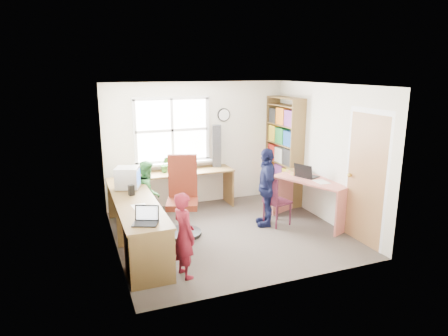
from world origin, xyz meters
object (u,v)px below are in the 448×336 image
Objects in this scene: wooden_chair at (275,199)px; person_red at (184,235)px; bookshelf at (284,153)px; laptop_left at (146,219)px; potted_plant at (165,164)px; l_desk at (153,224)px; crt_monitor at (128,178)px; person_navy at (266,187)px; cd_tower at (217,146)px; right_desk at (313,191)px; swivel_chair at (183,201)px; laptop_right at (306,174)px; person_green at (148,192)px.

person_red is at bearing -163.47° from wooden_chair.
bookshelf reaches higher than laptop_left.
bookshelf is 6.90× the size of potted_plant.
laptop_left is at bearing -108.58° from potted_plant.
crt_monitor is (-0.20, 0.93, 0.47)m from l_desk.
potted_plant is (0.80, 2.39, 0.10)m from laptop_left.
person_navy reaches higher than potted_plant.
cd_tower is at bearing 164.97° from bookshelf.
potted_plant reaches higher than wooden_chair.
wooden_chair is at bearing -41.84° from potted_plant.
crt_monitor reaches higher than l_desk.
swivel_chair is (-2.25, 0.33, -0.01)m from right_desk.
laptop_left is (-0.81, -1.23, 0.25)m from swivel_chair.
cd_tower is at bearing 94.78° from wooden_chair.
person_navy is (-0.82, 0.17, 0.11)m from right_desk.
person_red is (-1.91, -1.13, 0.10)m from wooden_chair.
l_desk is at bearing 163.34° from right_desk.
right_desk is at bearing -79.90° from person_red.
wooden_chair is 2.85× the size of potted_plant.
wooden_chair is 1.71m from cd_tower.
laptop_left is (-0.00, -1.58, -0.13)m from crt_monitor.
wooden_chair is at bearing 72.11° from laptop_right.
crt_monitor is 0.98× the size of laptop_right.
cd_tower is at bearing 69.25° from swivel_chair.
cd_tower is at bearing 47.74° from l_desk.
right_desk is at bearing 96.38° from person_navy.
crt_monitor is 1.59m from laptop_left.
person_green is at bearing -9.26° from person_red.
crt_monitor is 1.46× the size of potted_plant.
cd_tower is (-1.30, 0.35, 0.16)m from bookshelf.
laptop_right reaches higher than l_desk.
person_navy is at bearing -98.91° from person_green.
right_desk is 3.20m from laptop_left.
person_navy reaches higher than crt_monitor.
wooden_chair is 0.78× the size of person_green.
swivel_chair is (0.60, 0.58, 0.10)m from l_desk.
person_green reaches higher than crt_monitor.
person_navy is at bearing -131.09° from bookshelf.
swivel_chair is 1.49m from laptop_left.
right_desk is 0.32m from laptop_right.
person_green is (-1.99, 0.91, 0.09)m from wooden_chair.
laptop_left is at bearing -146.15° from bookshelf.
laptop_left is at bearing -70.60° from crt_monitor.
bookshelf is at bearing 57.21° from laptop_left.
l_desk is 2.18× the size of person_navy.
person_navy reaches higher than swivel_chair.
laptop_right is 2.78m from person_green.
bookshelf is 2.84m from person_green.
right_desk is 0.84m from person_navy.
cd_tower is 1.09m from potted_plant.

